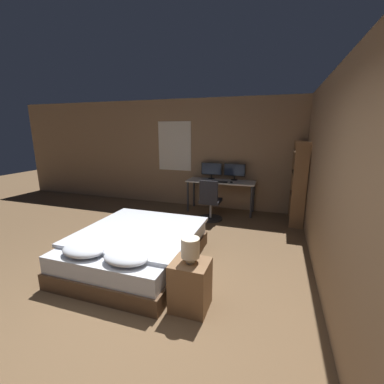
% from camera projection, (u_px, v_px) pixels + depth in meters
% --- Properties ---
extents(ground_plane, '(20.00, 20.00, 0.00)m').
position_uv_depth(ground_plane, '(118.00, 326.00, 2.62)').
color(ground_plane, brown).
extents(wall_back, '(12.00, 0.08, 2.70)m').
position_uv_depth(wall_back, '(217.00, 155.00, 6.36)').
color(wall_back, '#8E7051').
rests_on(wall_back, ground_plane).
extents(wall_side_right, '(0.06, 12.00, 2.70)m').
position_uv_depth(wall_side_right, '(332.00, 182.00, 3.05)').
color(wall_side_right, '#8E7051').
rests_on(wall_side_right, ground_plane).
extents(bed, '(1.67, 1.99, 0.58)m').
position_uv_depth(bed, '(137.00, 248.00, 3.80)').
color(bed, brown).
rests_on(bed, ground_plane).
extents(nightstand, '(0.41, 0.38, 0.56)m').
position_uv_depth(nightstand, '(190.00, 285.00, 2.84)').
color(nightstand, brown).
rests_on(nightstand, ground_plane).
extents(bedside_lamp, '(0.20, 0.20, 0.28)m').
position_uv_depth(bedside_lamp, '(190.00, 248.00, 2.73)').
color(bedside_lamp, gray).
rests_on(bedside_lamp, nightstand).
extents(desk, '(1.61, 0.57, 0.77)m').
position_uv_depth(desk, '(221.00, 185.00, 6.14)').
color(desk, beige).
rests_on(desk, ground_plane).
extents(monitor_left, '(0.51, 0.16, 0.40)m').
position_uv_depth(monitor_left, '(211.00, 169.00, 6.32)').
color(monitor_left, black).
rests_on(monitor_left, desk).
extents(monitor_right, '(0.51, 0.16, 0.40)m').
position_uv_depth(monitor_right, '(235.00, 171.00, 6.14)').
color(monitor_right, black).
rests_on(monitor_right, desk).
extents(keyboard, '(0.38, 0.13, 0.02)m').
position_uv_depth(keyboard, '(219.00, 182.00, 5.95)').
color(keyboard, black).
rests_on(keyboard, desk).
extents(computer_mouse, '(0.07, 0.05, 0.04)m').
position_uv_depth(computer_mouse, '(231.00, 182.00, 5.86)').
color(computer_mouse, black).
rests_on(computer_mouse, desk).
extents(office_chair, '(0.52, 0.52, 0.91)m').
position_uv_depth(office_chair, '(210.00, 204.00, 5.63)').
color(office_chair, black).
rests_on(office_chair, ground_plane).
extents(bookshelf, '(0.27, 0.78, 1.73)m').
position_uv_depth(bookshelf, '(299.00, 178.00, 5.26)').
color(bookshelf, brown).
rests_on(bookshelf, ground_plane).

